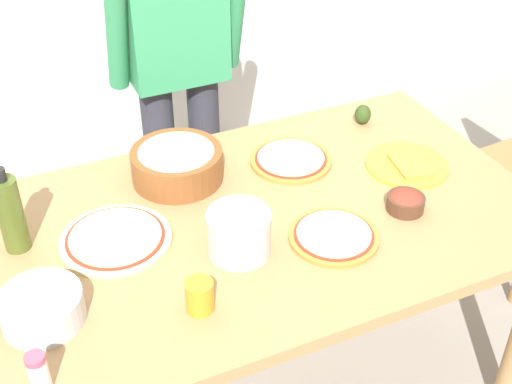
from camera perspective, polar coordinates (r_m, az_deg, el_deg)
name	(u,v)px	position (r m, az deg, el deg)	size (l,w,h in m)	color
dining_table	(263,240)	(2.06, 0.57, -3.92)	(1.60, 0.96, 0.76)	#A37A4C
person_cook	(177,55)	(2.52, -6.52, 11.10)	(0.49, 0.25, 1.62)	#2D2D38
pizza_raw_on_board	(116,239)	(1.95, -11.44, -3.77)	(0.31, 0.31, 0.02)	beige
pizza_cooked_on_tray	(334,236)	(1.93, 6.39, -3.59)	(0.25, 0.25, 0.02)	#C67A33
pizza_second_cooked	(291,160)	(2.23, 2.87, 2.67)	(0.26, 0.26, 0.02)	#C67A33
plate_with_slice	(407,165)	(2.25, 12.29, 2.19)	(0.26, 0.26, 0.02)	gold
popcorn_bowl	(177,162)	(2.13, -6.51, 2.48)	(0.28, 0.28, 0.11)	brown
mixing_bowl_steel	(42,308)	(1.75, -17.14, -9.06)	(0.20, 0.20, 0.08)	#B7B7BC
small_sauce_bowl	(406,201)	(2.06, 12.17, -0.76)	(0.11, 0.11, 0.06)	#4C2D1E
olive_oil_bottle	(10,214)	(1.93, -19.48, -1.70)	(0.07, 0.07, 0.26)	#47561E
steel_pot	(239,232)	(1.84, -1.40, -3.32)	(0.17, 0.17, 0.13)	#B7B7BC
cup_orange	(200,296)	(1.70, -4.64, -8.49)	(0.07, 0.07, 0.09)	orange
salt_shaker	(39,373)	(1.59, -17.38, -13.98)	(0.04, 0.04, 0.11)	white
avocado	(363,114)	(2.45, 8.75, 6.30)	(0.06, 0.06, 0.07)	#2D4219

